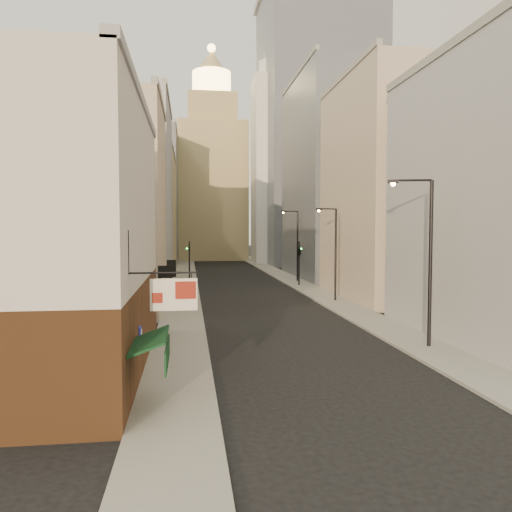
{
  "coord_description": "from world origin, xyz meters",
  "views": [
    {
      "loc": [
        -5.98,
        -14.13,
        6.39
      ],
      "look_at": [
        -1.76,
        17.09,
        4.68
      ],
      "focal_mm": 35.0,
      "sensor_mm": 36.0,
      "label": 1
    }
  ],
  "objects_px": {
    "streetlamp_near": "(426,252)",
    "traffic_light_right": "(299,251)",
    "streetlamp_far": "(296,241)",
    "traffic_light_left": "(189,255)",
    "clock_tower": "(212,176)",
    "white_tower": "(275,163)",
    "streetlamp_mid": "(334,249)"
  },
  "relations": [
    {
      "from": "clock_tower",
      "to": "streetlamp_near",
      "type": "bearing_deg",
      "value": -84.75
    },
    {
      "from": "streetlamp_far",
      "to": "streetlamp_near",
      "type": "bearing_deg",
      "value": -102.53
    },
    {
      "from": "traffic_light_left",
      "to": "streetlamp_far",
      "type": "bearing_deg",
      "value": -157.15
    },
    {
      "from": "streetlamp_far",
      "to": "traffic_light_left",
      "type": "relative_size",
      "value": 1.71
    },
    {
      "from": "streetlamp_mid",
      "to": "traffic_light_right",
      "type": "distance_m",
      "value": 11.99
    },
    {
      "from": "streetlamp_mid",
      "to": "traffic_light_left",
      "type": "relative_size",
      "value": 1.63
    },
    {
      "from": "clock_tower",
      "to": "white_tower",
      "type": "bearing_deg",
      "value": -51.84
    },
    {
      "from": "clock_tower",
      "to": "traffic_light_left",
      "type": "distance_m",
      "value": 51.88
    },
    {
      "from": "traffic_light_left",
      "to": "traffic_light_right",
      "type": "xyz_separation_m",
      "value": [
        12.06,
        -2.47,
        0.48
      ]
    },
    {
      "from": "streetlamp_near",
      "to": "traffic_light_right",
      "type": "bearing_deg",
      "value": 103.73
    },
    {
      "from": "traffic_light_right",
      "to": "streetlamp_mid",
      "type": "bearing_deg",
      "value": 91.27
    },
    {
      "from": "traffic_light_left",
      "to": "clock_tower",
      "type": "bearing_deg",
      "value": -82.05
    },
    {
      "from": "streetlamp_near",
      "to": "streetlamp_mid",
      "type": "height_order",
      "value": "streetlamp_near"
    },
    {
      "from": "streetlamp_near",
      "to": "traffic_light_left",
      "type": "height_order",
      "value": "streetlamp_near"
    },
    {
      "from": "streetlamp_near",
      "to": "streetlamp_mid",
      "type": "relative_size",
      "value": 1.1
    },
    {
      "from": "streetlamp_near",
      "to": "traffic_light_right",
      "type": "distance_m",
      "value": 29.13
    },
    {
      "from": "clock_tower",
      "to": "streetlamp_mid",
      "type": "distance_m",
      "value": 65.83
    },
    {
      "from": "streetlamp_mid",
      "to": "traffic_light_right",
      "type": "xyz_separation_m",
      "value": [
        -0.39,
        11.96,
        -0.72
      ]
    },
    {
      "from": "clock_tower",
      "to": "streetlamp_far",
      "type": "relative_size",
      "value": 5.25
    },
    {
      "from": "clock_tower",
      "to": "traffic_light_left",
      "type": "bearing_deg",
      "value": -95.66
    },
    {
      "from": "traffic_light_left",
      "to": "traffic_light_right",
      "type": "distance_m",
      "value": 12.32
    },
    {
      "from": "white_tower",
      "to": "traffic_light_right",
      "type": "distance_m",
      "value": 41.04
    },
    {
      "from": "white_tower",
      "to": "streetlamp_far",
      "type": "bearing_deg",
      "value": -95.53
    },
    {
      "from": "streetlamp_mid",
      "to": "streetlamp_far",
      "type": "bearing_deg",
      "value": 69.05
    },
    {
      "from": "white_tower",
      "to": "streetlamp_mid",
      "type": "height_order",
      "value": "white_tower"
    },
    {
      "from": "streetlamp_mid",
      "to": "streetlamp_near",
      "type": "bearing_deg",
      "value": -110.38
    },
    {
      "from": "streetlamp_far",
      "to": "traffic_light_left",
      "type": "xyz_separation_m",
      "value": [
        -12.67,
        -2.06,
        -1.42
      ]
    },
    {
      "from": "clock_tower",
      "to": "streetlamp_mid",
      "type": "bearing_deg",
      "value": -83.3
    },
    {
      "from": "white_tower",
      "to": "streetlamp_mid",
      "type": "distance_m",
      "value": 52.12
    },
    {
      "from": "clock_tower",
      "to": "traffic_light_left",
      "type": "xyz_separation_m",
      "value": [
        -4.93,
        -49.67,
        -14.17
      ]
    },
    {
      "from": "streetlamp_near",
      "to": "traffic_light_right",
      "type": "xyz_separation_m",
      "value": [
        -0.33,
        29.1,
        -1.2
      ]
    },
    {
      "from": "streetlamp_far",
      "to": "streetlamp_mid",
      "type": "bearing_deg",
      "value": -102.82
    }
  ]
}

